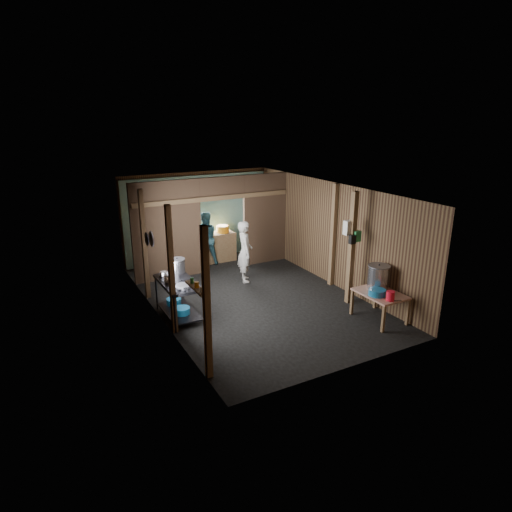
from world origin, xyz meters
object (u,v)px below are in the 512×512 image
stove_pot_large (177,266)px  prep_table (379,306)px  gas_range (179,300)px  yellow_tub (223,229)px  stock_pot (378,277)px  pink_bucket (390,296)px  cook (245,251)px

stove_pot_large → prep_table: bearing=-36.3°
gas_range → yellow_tub: 4.05m
stock_pot → pink_bucket: size_ratio=2.72×
stove_pot_large → cook: size_ratio=0.22×
prep_table → gas_range: bearing=150.5°
gas_range → cook: cook is taller
stove_pot_large → pink_bucket: 4.55m
stock_pot → yellow_tub: 5.22m
prep_table → pink_bucket: pink_bucket is taller
prep_table → stock_pot: stock_pot is taller
pink_bucket → stove_pot_large: bearing=138.9°
prep_table → stove_pot_large: size_ratio=2.95×
cook → prep_table: bearing=-138.1°
gas_range → stove_pot_large: size_ratio=4.03×
stove_pot_large → stock_pot: (3.67, -2.37, -0.13)m
prep_table → yellow_tub: yellow_tub is taller
gas_range → stove_pot_large: 0.78m
stove_pot_large → gas_range: bearing=-108.7°
stove_pot_large → pink_bucket: stove_pot_large is taller
stove_pot_large → yellow_tub: size_ratio=0.94×
gas_range → stove_pot_large: stove_pot_large is taller
pink_bucket → prep_table: bearing=73.5°
stock_pot → yellow_tub: stock_pot is taller
stove_pot_large → yellow_tub: bearing=49.5°
yellow_tub → stock_pot: bearing=-74.7°
stove_pot_large → cook: (2.08, 0.81, -0.19)m
gas_range → stove_pot_large: bearing=71.3°
yellow_tub → cook: (-0.20, -1.86, -0.15)m
prep_table → stock_pot: size_ratio=1.91×
stock_pot → cook: 3.55m
stock_pot → gas_range: bearing=154.1°
prep_table → stock_pot: (0.13, 0.23, 0.55)m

